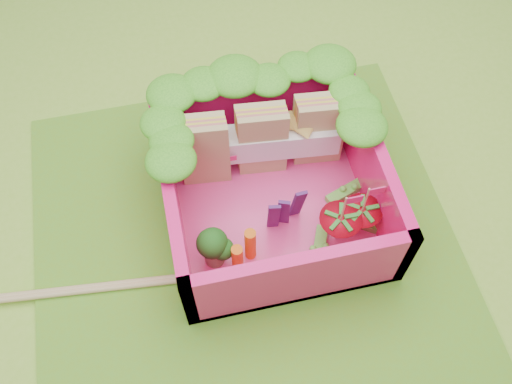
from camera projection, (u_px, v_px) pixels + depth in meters
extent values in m
plane|color=#90CA39|center=(247.00, 248.00, 3.58)|extent=(14.00, 14.00, 0.00)
cube|color=#6BA625|center=(247.00, 247.00, 3.57)|extent=(2.60, 2.60, 0.03)
cube|color=#F33E8C|center=(272.00, 207.00, 3.68)|extent=(1.30, 1.30, 0.05)
cube|color=#FF1570|center=(252.00, 110.00, 3.77)|extent=(1.30, 0.07, 0.55)
cube|color=#FF1570|center=(299.00, 279.00, 3.15)|extent=(1.30, 0.07, 0.55)
cube|color=#FF1570|center=(173.00, 206.00, 3.39)|extent=(0.07, 1.30, 0.55)
cube|color=#FF1570|center=(370.00, 168.00, 3.53)|extent=(0.07, 1.30, 0.55)
ellipsoid|color=#31921A|center=(171.00, 93.00, 3.42)|extent=(0.30, 0.30, 0.11)
ellipsoid|color=#31921A|center=(204.00, 87.00, 3.44)|extent=(0.30, 0.30, 0.11)
ellipsoid|color=#31921A|center=(237.00, 82.00, 3.46)|extent=(0.30, 0.30, 0.11)
ellipsoid|color=#31921A|center=(269.00, 76.00, 3.48)|extent=(0.30, 0.30, 0.11)
ellipsoid|color=#31921A|center=(300.00, 71.00, 3.51)|extent=(0.30, 0.30, 0.11)
ellipsoid|color=#31921A|center=(331.00, 66.00, 3.53)|extent=(0.30, 0.30, 0.11)
ellipsoid|color=#31921A|center=(169.00, 159.00, 3.16)|extent=(0.27, 0.27, 0.10)
ellipsoid|color=#31921A|center=(166.00, 140.00, 3.23)|extent=(0.27, 0.27, 0.10)
ellipsoid|color=#31921A|center=(162.00, 121.00, 3.31)|extent=(0.27, 0.27, 0.10)
ellipsoid|color=#31921A|center=(368.00, 124.00, 3.29)|extent=(0.27, 0.27, 0.10)
ellipsoid|color=#31921A|center=(361.00, 105.00, 3.36)|extent=(0.27, 0.27, 0.10)
ellipsoid|color=#31921A|center=(354.00, 88.00, 3.44)|extent=(0.27, 0.27, 0.10)
cube|color=tan|center=(203.00, 150.00, 3.55)|extent=(0.32, 0.18, 0.55)
cube|color=tan|center=(261.00, 139.00, 3.59)|extent=(0.32, 0.18, 0.55)
cube|color=tan|center=(318.00, 129.00, 3.63)|extent=(0.32, 0.18, 0.55)
cube|color=white|center=(261.00, 142.00, 3.61)|extent=(1.00, 0.27, 0.20)
cylinder|color=#6BA851|center=(214.00, 254.00, 3.40)|extent=(0.12, 0.12, 0.14)
ellipsoid|color=#1D5416|center=(213.00, 245.00, 3.29)|extent=(0.31, 0.31, 0.12)
cylinder|color=orange|center=(237.00, 258.00, 3.33)|extent=(0.07, 0.07, 0.24)
cylinder|color=orange|center=(250.00, 244.00, 3.35)|extent=(0.07, 0.07, 0.28)
cube|color=#401752|center=(274.00, 216.00, 3.40)|extent=(0.07, 0.03, 0.38)
cube|color=#401752|center=(284.00, 212.00, 3.41)|extent=(0.07, 0.04, 0.38)
cube|color=#401752|center=(298.00, 204.00, 3.44)|extent=(0.07, 0.02, 0.38)
cone|color=red|center=(338.00, 229.00, 3.42)|extent=(0.25, 0.25, 0.25)
cylinder|color=#D9AE7A|center=(344.00, 209.00, 3.21)|extent=(0.01, 0.01, 0.24)
cube|color=#ED2772|center=(354.00, 200.00, 3.15)|extent=(0.10, 0.01, 0.06)
cone|color=red|center=(359.00, 220.00, 3.46)|extent=(0.24, 0.24, 0.24)
cylinder|color=#D9AE7A|center=(366.00, 200.00, 3.26)|extent=(0.01, 0.01, 0.24)
cube|color=#ED2772|center=(377.00, 191.00, 3.20)|extent=(0.10, 0.01, 0.06)
cube|color=#51C23D|center=(348.00, 190.00, 3.68)|extent=(0.32, 0.17, 0.05)
cube|color=#51C23D|center=(359.00, 222.00, 3.56)|extent=(0.31, 0.24, 0.05)
cube|color=#51C23D|center=(319.00, 250.00, 3.46)|extent=(0.19, 0.32, 0.05)
cube|color=tan|center=(92.00, 290.00, 3.39)|extent=(2.21, 0.26, 0.04)
cube|color=tan|center=(101.00, 286.00, 3.40)|extent=(2.21, 0.26, 0.04)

